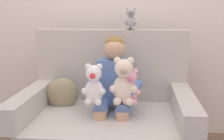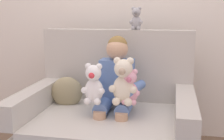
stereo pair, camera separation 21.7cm
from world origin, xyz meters
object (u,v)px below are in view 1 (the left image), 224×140
at_px(armchair, 107,125).
at_px(plush_cream, 124,82).
at_px(seated_child, 114,84).
at_px(plush_white, 94,85).
at_px(plush_pink, 130,87).
at_px(plush_grey_on_backrest, 131,19).
at_px(throw_pillow, 63,93).

xyz_separation_m(armchair, plush_cream, (0.13, -0.12, 0.38)).
distance_m(seated_child, plush_cream, 0.18).
bearing_deg(plush_white, plush_cream, 25.16).
xyz_separation_m(seated_child, plush_white, (-0.13, -0.18, 0.03)).
xyz_separation_m(seated_child, plush_pink, (0.13, -0.14, 0.02)).
bearing_deg(armchair, plush_pink, -31.85).
bearing_deg(seated_child, plush_cream, -56.54).
relative_size(seated_child, plush_grey_on_backrest, 4.31).
bearing_deg(throw_pillow, plush_cream, -25.61).
bearing_deg(seated_child, throw_pillow, 170.41).
xyz_separation_m(plush_pink, throw_pillow, (-0.56, 0.24, -0.13)).
relative_size(armchair, plush_grey_on_backrest, 6.73).
relative_size(plush_white, throw_pillow, 1.13).
xyz_separation_m(plush_white, plush_grey_on_backrest, (0.24, 0.51, 0.45)).
bearing_deg(throw_pillow, armchair, -18.38).
bearing_deg(plush_white, throw_pillow, 155.77).
bearing_deg(plush_cream, plush_pink, -1.55).
bearing_deg(plush_white, plush_pink, 25.93).
relative_size(plush_pink, plush_grey_on_backrest, 1.33).
bearing_deg(plush_cream, throw_pillow, 141.13).
distance_m(armchair, plush_grey_on_backrest, 0.90).
xyz_separation_m(plush_pink, plush_white, (-0.26, -0.04, 0.02)).
relative_size(plush_pink, plush_white, 0.87).
height_order(seated_child, plush_pink, seated_child).
bearing_deg(plush_pink, seated_child, 126.76).
relative_size(seated_child, throw_pillow, 3.17).
bearing_deg(plush_grey_on_backrest, armchair, -102.22).
distance_m(seated_child, plush_grey_on_backrest, 0.60).
bearing_deg(plush_cream, seated_child, 106.76).
distance_m(plush_cream, plush_pink, 0.06).
distance_m(plush_white, throw_pillow, 0.44).
bearing_deg(plush_grey_on_backrest, plush_white, -103.31).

